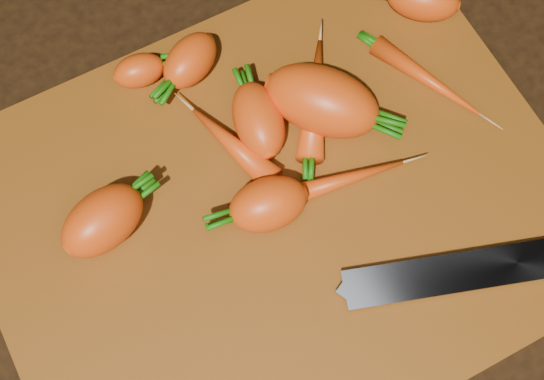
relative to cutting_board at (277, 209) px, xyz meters
name	(u,v)px	position (x,y,z in m)	size (l,w,h in m)	color
ground	(277,213)	(0.00, 0.00, -0.01)	(2.00, 2.00, 0.01)	black
cutting_board	(277,209)	(0.00, 0.00, 0.00)	(0.50, 0.40, 0.01)	#793D0A
carrot_0	(103,221)	(-0.14, 0.05, 0.03)	(0.08, 0.05, 0.05)	#E9480E
carrot_1	(268,204)	(-0.01, 0.00, 0.03)	(0.07, 0.05, 0.05)	#E9480E
carrot_2	(322,101)	(0.08, 0.06, 0.04)	(0.10, 0.06, 0.06)	#E9480E
carrot_3	(258,120)	(0.02, 0.07, 0.03)	(0.07, 0.04, 0.04)	#E9480E
carrot_4	(190,60)	(-0.01, 0.16, 0.03)	(0.06, 0.04, 0.04)	#E9480E
carrot_5	(139,71)	(-0.05, 0.17, 0.02)	(0.05, 0.03, 0.03)	#E9480E
carrot_7	(315,98)	(0.08, 0.07, 0.02)	(0.12, 0.03, 0.03)	#E9480E
carrot_8	(341,181)	(0.06, -0.01, 0.02)	(0.11, 0.02, 0.02)	#E9480E
carrot_9	(232,145)	(-0.01, 0.07, 0.02)	(0.10, 0.03, 0.03)	#E9480E
carrot_10	(427,79)	(0.18, 0.04, 0.02)	(0.11, 0.02, 0.02)	#E9480E
knife	(475,270)	(0.12, -0.13, 0.01)	(0.29, 0.12, 0.02)	gray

